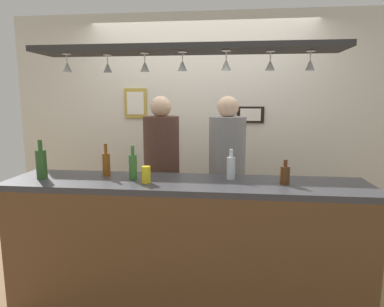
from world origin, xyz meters
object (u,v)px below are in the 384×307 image
Objects in this scene: person_right_grey_shirt at (227,168)px; bottle_soda_clear at (231,167)px; bottle_beer_brown_stubby at (285,175)px; bottle_beer_green_import at (133,166)px; drink_can at (146,175)px; picture_frame_lower_pair at (250,115)px; person_left_brown_shirt at (162,166)px; bottle_champagne_green at (41,163)px; picture_frame_caricature at (136,103)px; bottle_beer_amber_tall at (106,164)px.

bottle_soda_clear is at bearing -86.56° from person_right_grey_shirt.
person_right_grey_shirt is 9.33× the size of bottle_beer_brown_stubby.
person_right_grey_shirt is 7.31× the size of bottle_soda_clear.
bottle_beer_green_import reaches higher than drink_can.
drink_can is 1.74m from picture_frame_lower_pair.
bottle_beer_green_import is at bearing 144.34° from drink_can.
person_left_brown_shirt is 9.33× the size of bottle_beer_brown_stubby.
drink_can is at bearing -126.89° from person_right_grey_shirt.
bottle_champagne_green is 1.00× the size of picture_frame_lower_pair.
bottle_soda_clear is 1.76m from picture_frame_caricature.
picture_frame_lower_pair is at bearing 0.00° from picture_frame_caricature.
picture_frame_caricature is at bearing 122.14° from person_left_brown_shirt.
person_left_brown_shirt reaches higher than bottle_beer_amber_tall.
bottle_champagne_green is (-0.47, -0.13, 0.02)m from bottle_beer_amber_tall.
bottle_beer_amber_tall is 1.39m from picture_frame_caricature.
drink_can is 1.64m from picture_frame_caricature.
bottle_beer_amber_tall is at bearing -179.24° from bottle_soda_clear.
person_left_brown_shirt is 1.22m from picture_frame_lower_pair.
bottle_soda_clear is at bearing -99.23° from picture_frame_lower_pair.
bottle_beer_amber_tall is 0.98m from bottle_soda_clear.
drink_can is (0.83, -0.04, -0.06)m from bottle_champagne_green.
bottle_champagne_green is (-0.71, -0.05, 0.01)m from bottle_beer_green_import.
person_left_brown_shirt reaches higher than bottle_champagne_green.
bottle_beer_brown_stubby is 0.60× the size of picture_frame_lower_pair.
picture_frame_caricature reaches higher than bottle_beer_brown_stubby.
bottle_soda_clear reaches higher than drink_can.
bottle_beer_amber_tall is 2.13× the size of drink_can.
person_right_grey_shirt is at bearing 32.40° from bottle_beer_amber_tall.
bottle_beer_brown_stubby is 0.53× the size of picture_frame_caricature.
bottle_beer_amber_tall is 0.41m from drink_can.
bottle_champagne_green reaches higher than bottle_beer_green_import.
picture_frame_lower_pair reaches higher than bottle_beer_brown_stubby.
bottle_champagne_green is at bearing -164.37° from bottle_beer_amber_tall.
person_right_grey_shirt is 13.77× the size of drink_can.
person_left_brown_shirt is at bearing 93.34° from drink_can.
person_right_grey_shirt reaches higher than drink_can.
bottle_beer_amber_tall is at bearing 160.70° from bottle_beer_green_import.
person_left_brown_shirt and person_right_grey_shirt have the same top height.
person_right_grey_shirt reaches higher than bottle_champagne_green.
person_right_grey_shirt is 6.46× the size of bottle_beer_amber_tall.
person_left_brown_shirt is 1.03m from picture_frame_caricature.
person_left_brown_shirt is 0.78m from drink_can.
picture_frame_lower_pair is at bearing 55.79° from bottle_beer_green_import.
bottle_beer_amber_tall reaches higher than bottle_beer_brown_stubby.
bottle_champagne_green is 0.88× the size of picture_frame_caricature.
drink_can is at bearing -163.19° from bottle_soda_clear.
picture_frame_lower_pair reaches higher than bottle_soda_clear.
bottle_champagne_green reaches higher than bottle_soda_clear.
bottle_soda_clear reaches higher than bottle_beer_brown_stubby.
bottle_beer_amber_tall is 0.26m from bottle_beer_green_import.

